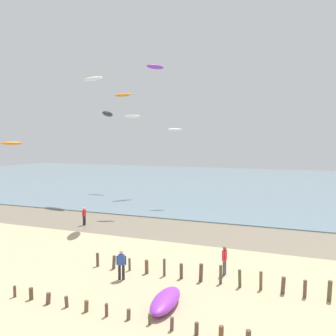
% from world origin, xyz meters
% --- Properties ---
extents(wet_sand_strip, '(120.00, 7.73, 0.01)m').
position_xyz_m(wet_sand_strip, '(0.00, 22.84, 0.00)').
color(wet_sand_strip, '#7A6D59').
rests_on(wet_sand_strip, ground).
extents(sea, '(160.00, 70.00, 0.10)m').
position_xyz_m(sea, '(0.00, 61.71, 0.05)').
color(sea, slate).
rests_on(sea, ground).
extents(groyne_mid, '(13.07, 0.34, 0.64)m').
position_xyz_m(groyne_mid, '(3.07, 6.47, 0.28)').
color(groyne_mid, brown).
rests_on(groyne_mid, ground).
extents(groyne_far, '(15.94, 0.37, 1.06)m').
position_xyz_m(groyne_far, '(6.10, 12.07, 0.46)').
color(groyne_far, brown).
rests_on(groyne_far, ground).
extents(person_nearest_camera, '(0.53, 0.35, 1.71)m').
position_xyz_m(person_nearest_camera, '(0.43, 10.59, 0.92)').
color(person_nearest_camera, '#232328').
rests_on(person_nearest_camera, ground).
extents(person_by_waterline, '(0.23, 0.57, 1.71)m').
position_xyz_m(person_by_waterline, '(5.70, 13.59, 0.92)').
color(person_by_waterline, '#4C4C56').
rests_on(person_by_waterline, ground).
extents(person_far_down_beach, '(0.26, 0.57, 1.71)m').
position_xyz_m(person_far_down_beach, '(-9.57, 21.24, 0.92)').
color(person_far_down_beach, '#232328').
rests_on(person_far_down_beach, ground).
extents(grounded_kite, '(1.45, 3.28, 0.64)m').
position_xyz_m(grounded_kite, '(4.12, 8.31, 0.32)').
color(grounded_kite, purple).
rests_on(grounded_kite, ground).
extents(kite_aloft_0, '(2.46, 3.04, 0.75)m').
position_xyz_m(kite_aloft_0, '(-11.89, 42.72, 18.69)').
color(kite_aloft_0, purple).
extents(kite_aloft_2, '(1.87, 1.65, 0.34)m').
position_xyz_m(kite_aloft_2, '(-5.47, 34.16, 9.28)').
color(kite_aloft_2, white).
extents(kite_aloft_4, '(1.74, 2.48, 0.43)m').
position_xyz_m(kite_aloft_4, '(-20.70, 23.76, 7.65)').
color(kite_aloft_4, orange).
extents(kite_aloft_6, '(1.91, 1.32, 0.44)m').
position_xyz_m(kite_aloft_6, '(-7.98, 28.02, 10.54)').
color(kite_aloft_6, white).
extents(kite_aloft_8, '(3.06, 1.29, 0.85)m').
position_xyz_m(kite_aloft_8, '(-18.14, 44.27, 15.11)').
color(kite_aloft_8, orange).
extents(kite_aloft_9, '(3.60, 2.00, 0.77)m').
position_xyz_m(kite_aloft_9, '(-16.56, 33.56, 15.87)').
color(kite_aloft_9, white).
extents(kite_aloft_10, '(2.14, 3.04, 0.64)m').
position_xyz_m(kite_aloft_10, '(-7.46, 22.19, 10.41)').
color(kite_aloft_10, black).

